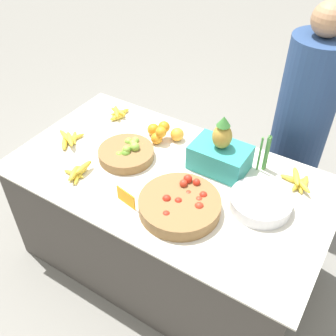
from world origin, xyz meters
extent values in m
plane|color=gray|center=(0.00, 0.00, 0.00)|extent=(12.00, 12.00, 0.00)
cube|color=#4C4742|center=(0.00, 0.00, 0.37)|extent=(1.70, 0.95, 0.73)
cube|color=silver|center=(0.00, 0.00, 0.74)|extent=(1.77, 0.98, 0.01)
cylinder|color=olive|center=(-0.28, 0.00, 0.77)|extent=(0.32, 0.32, 0.06)
sphere|color=#7AB238|center=(-0.30, -0.05, 0.79)|extent=(0.04, 0.04, 0.04)
sphere|color=#89BC42|center=(-0.25, 0.10, 0.78)|extent=(0.05, 0.05, 0.05)
sphere|color=#89BC42|center=(-0.32, 0.07, 0.80)|extent=(0.05, 0.05, 0.05)
sphere|color=#89BC42|center=(-0.31, 0.05, 0.77)|extent=(0.05, 0.05, 0.05)
sphere|color=#6BA333|center=(-0.29, 0.09, 0.78)|extent=(0.05, 0.05, 0.05)
sphere|color=#89BC42|center=(-0.38, 0.00, 0.78)|extent=(0.05, 0.05, 0.05)
sphere|color=#7AB238|center=(-0.24, 0.00, 0.78)|extent=(0.04, 0.04, 0.04)
sphere|color=#7AB238|center=(-0.28, 0.01, 0.79)|extent=(0.05, 0.05, 0.05)
sphere|color=#89BC42|center=(-0.29, 0.10, 0.81)|extent=(0.04, 0.04, 0.04)
sphere|color=#89BC42|center=(-0.25, -0.01, 0.77)|extent=(0.05, 0.05, 0.05)
sphere|color=#89BC42|center=(-0.24, 0.03, 0.82)|extent=(0.05, 0.05, 0.05)
sphere|color=#7AB238|center=(-0.28, 0.00, 0.80)|extent=(0.04, 0.04, 0.04)
sphere|color=#89BC42|center=(-0.24, 0.10, 0.78)|extent=(0.04, 0.04, 0.04)
sphere|color=#89BC42|center=(-0.27, -0.01, 0.82)|extent=(0.05, 0.05, 0.05)
sphere|color=#89BC42|center=(-0.28, 0.07, 0.80)|extent=(0.05, 0.05, 0.05)
sphere|color=#6BA333|center=(-0.27, -0.02, 0.80)|extent=(0.05, 0.05, 0.05)
cylinder|color=olive|center=(0.19, -0.19, 0.78)|extent=(0.41, 0.41, 0.07)
sphere|color=red|center=(0.13, -0.22, 0.82)|extent=(0.04, 0.04, 0.04)
sphere|color=red|center=(0.26, -0.13, 0.80)|extent=(0.04, 0.04, 0.04)
sphere|color=red|center=(0.18, -0.20, 0.81)|extent=(0.04, 0.04, 0.04)
sphere|color=red|center=(0.29, -0.18, 0.81)|extent=(0.05, 0.05, 0.05)
sphere|color=red|center=(0.15, -0.09, 0.83)|extent=(0.04, 0.04, 0.04)
sphere|color=red|center=(0.20, -0.12, 0.80)|extent=(0.05, 0.05, 0.05)
sphere|color=red|center=(0.18, -0.30, 0.81)|extent=(0.04, 0.04, 0.04)
sphere|color=red|center=(0.15, -0.05, 0.83)|extent=(0.05, 0.05, 0.05)
sphere|color=red|center=(0.27, -0.10, 0.81)|extent=(0.04, 0.04, 0.04)
sphere|color=red|center=(0.20, -0.05, 0.83)|extent=(0.04, 0.04, 0.04)
sphere|color=orange|center=(-0.21, 0.21, 0.78)|extent=(0.07, 0.07, 0.07)
sphere|color=orange|center=(-0.12, 0.30, 0.79)|extent=(0.08, 0.08, 0.08)
sphere|color=orange|center=(-0.28, 0.27, 0.78)|extent=(0.08, 0.08, 0.08)
sphere|color=orange|center=(-0.20, 0.27, 0.83)|extent=(0.07, 0.07, 0.07)
sphere|color=orange|center=(-0.19, 0.22, 0.83)|extent=(0.07, 0.07, 0.07)
cylinder|color=silver|center=(0.52, 0.04, 0.78)|extent=(0.31, 0.31, 0.07)
cube|color=orange|center=(-0.06, -0.30, 0.79)|extent=(0.13, 0.03, 0.09)
cube|color=teal|center=(0.21, 0.20, 0.82)|extent=(0.31, 0.21, 0.15)
ellipsoid|color=#B28E38|center=(0.21, 0.20, 0.96)|extent=(0.11, 0.11, 0.14)
cone|color=#387A33|center=(0.21, 0.20, 1.06)|extent=(0.07, 0.07, 0.06)
cylinder|color=#428438|center=(0.40, 0.31, 0.86)|extent=(0.01, 0.01, 0.22)
cylinder|color=#428438|center=(0.43, 0.34, 0.86)|extent=(0.01, 0.01, 0.22)
cylinder|color=#4C8E42|center=(0.43, 0.32, 0.86)|extent=(0.01, 0.01, 0.22)
cylinder|color=#428438|center=(0.42, 0.32, 0.86)|extent=(0.01, 0.01, 0.22)
cylinder|color=#428438|center=(0.42, 0.33, 0.86)|extent=(0.01, 0.01, 0.22)
cylinder|color=#4C8E42|center=(0.42, 0.34, 0.86)|extent=(0.01, 0.01, 0.22)
cylinder|color=#4C8E42|center=(0.43, 0.34, 0.86)|extent=(0.01, 0.01, 0.22)
ellipsoid|color=gold|center=(-0.67, -0.09, 0.76)|extent=(0.10, 0.14, 0.03)
ellipsoid|color=gold|center=(-0.67, -0.10, 0.76)|extent=(0.11, 0.12, 0.03)
ellipsoid|color=gold|center=(-0.66, -0.04, 0.76)|extent=(0.07, 0.16, 0.03)
ellipsoid|color=gold|center=(-0.67, -0.05, 0.76)|extent=(0.12, 0.07, 0.03)
ellipsoid|color=gold|center=(-0.66, -0.03, 0.76)|extent=(0.10, 0.13, 0.03)
ellipsoid|color=gold|center=(-0.69, -0.07, 0.78)|extent=(0.14, 0.08, 0.03)
ellipsoid|color=gold|center=(-0.64, -0.08, 0.79)|extent=(0.14, 0.12, 0.03)
ellipsoid|color=gold|center=(-0.60, 0.34, 0.76)|extent=(0.09, 0.12, 0.03)
ellipsoid|color=gold|center=(-0.57, 0.29, 0.76)|extent=(0.08, 0.12, 0.03)
ellipsoid|color=gold|center=(-0.58, 0.34, 0.76)|extent=(0.06, 0.14, 0.03)
ellipsoid|color=gold|center=(-0.59, 0.32, 0.78)|extent=(0.13, 0.05, 0.03)
ellipsoid|color=gold|center=(-0.59, 0.31, 0.79)|extent=(0.12, 0.12, 0.03)
ellipsoid|color=gold|center=(0.64, 0.29, 0.76)|extent=(0.09, 0.13, 0.03)
ellipsoid|color=gold|center=(0.66, 0.33, 0.76)|extent=(0.05, 0.12, 0.03)
ellipsoid|color=gold|center=(0.64, 0.29, 0.76)|extent=(0.06, 0.14, 0.03)
ellipsoid|color=gold|center=(0.60, 0.31, 0.76)|extent=(0.15, 0.03, 0.03)
ellipsoid|color=gold|center=(0.65, 0.28, 0.78)|extent=(0.13, 0.11, 0.03)
ellipsoid|color=gold|center=(0.61, 0.31, 0.79)|extent=(0.09, 0.15, 0.03)
ellipsoid|color=gold|center=(-0.41, -0.28, 0.76)|extent=(0.11, 0.14, 0.03)
ellipsoid|color=gold|center=(-0.41, -0.27, 0.76)|extent=(0.04, 0.12, 0.03)
ellipsoid|color=gold|center=(-0.41, -0.27, 0.76)|extent=(0.05, 0.14, 0.03)
ellipsoid|color=gold|center=(-0.44, -0.28, 0.76)|extent=(0.13, 0.04, 0.03)
ellipsoid|color=gold|center=(-0.42, -0.29, 0.79)|extent=(0.08, 0.12, 0.03)
ellipsoid|color=gold|center=(-0.40, -0.23, 0.79)|extent=(0.03, 0.13, 0.03)
cylinder|color=navy|center=(0.47, 0.89, 0.66)|extent=(0.36, 0.36, 1.32)
sphere|color=#A87A56|center=(0.47, 0.89, 1.42)|extent=(0.20, 0.20, 0.20)
camera|label=1|loc=(0.86, -1.37, 2.19)|focal=42.00mm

